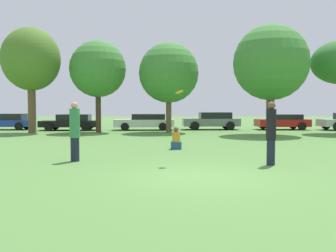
{
  "coord_description": "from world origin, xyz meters",
  "views": [
    {
      "loc": [
        -0.85,
        -9.27,
        1.77
      ],
      "look_at": [
        -0.81,
        3.73,
        1.1
      ],
      "focal_mm": 39.27,
      "sensor_mm": 36.0,
      "label": 1
    }
  ],
  "objects_px": {
    "bystander_sitting": "(175,140)",
    "tree_0": "(29,60)",
    "parked_car_black": "(70,122)",
    "parked_car_white": "(144,122)",
    "person_catcher": "(270,132)",
    "person_thrower": "(73,131)",
    "parked_car_blue": "(7,121)",
    "tree_2": "(167,73)",
    "frisbee": "(178,92)",
    "tree_3": "(269,63)",
    "parked_car_grey": "(211,120)",
    "tree_1": "(97,69)",
    "parked_car_red": "(281,122)"
  },
  "relations": [
    {
      "from": "frisbee",
      "to": "parked_car_black",
      "type": "height_order",
      "value": "frisbee"
    },
    {
      "from": "person_catcher",
      "to": "parked_car_black",
      "type": "distance_m",
      "value": 19.97
    },
    {
      "from": "person_catcher",
      "to": "parked_car_black",
      "type": "height_order",
      "value": "person_catcher"
    },
    {
      "from": "bystander_sitting",
      "to": "person_thrower",
      "type": "bearing_deg",
      "value": -134.35
    },
    {
      "from": "parked_car_white",
      "to": "bystander_sitting",
      "type": "bearing_deg",
      "value": 96.74
    },
    {
      "from": "frisbee",
      "to": "parked_car_white",
      "type": "distance_m",
      "value": 17.16
    },
    {
      "from": "tree_0",
      "to": "parked_car_white",
      "type": "height_order",
      "value": "tree_0"
    },
    {
      "from": "tree_1",
      "to": "parked_car_blue",
      "type": "distance_m",
      "value": 9.1
    },
    {
      "from": "frisbee",
      "to": "tree_2",
      "type": "xyz_separation_m",
      "value": [
        -0.3,
        14.28,
        1.89
      ]
    },
    {
      "from": "tree_3",
      "to": "parked_car_grey",
      "type": "distance_m",
      "value": 7.43
    },
    {
      "from": "tree_0",
      "to": "tree_2",
      "type": "bearing_deg",
      "value": 3.9
    },
    {
      "from": "frisbee",
      "to": "tree_3",
      "type": "distance_m",
      "value": 13.63
    },
    {
      "from": "bystander_sitting",
      "to": "tree_1",
      "type": "xyz_separation_m",
      "value": [
        -5.2,
        10.23,
        4.0
      ]
    },
    {
      "from": "parked_car_black",
      "to": "parked_car_grey",
      "type": "height_order",
      "value": "parked_car_grey"
    },
    {
      "from": "parked_car_white",
      "to": "tree_0",
      "type": "bearing_deg",
      "value": 21.31
    },
    {
      "from": "person_catcher",
      "to": "frisbee",
      "type": "bearing_deg",
      "value": 2.17
    },
    {
      "from": "person_catcher",
      "to": "parked_car_white",
      "type": "xyz_separation_m",
      "value": [
        -4.9,
        17.21,
        -0.36
      ]
    },
    {
      "from": "parked_car_blue",
      "to": "parked_car_white",
      "type": "bearing_deg",
      "value": 175.25
    },
    {
      "from": "tree_3",
      "to": "tree_0",
      "type": "bearing_deg",
      "value": 173.86
    },
    {
      "from": "person_catcher",
      "to": "parked_car_white",
      "type": "height_order",
      "value": "person_catcher"
    },
    {
      "from": "parked_car_black",
      "to": "tree_3",
      "type": "bearing_deg",
      "value": 158.65
    },
    {
      "from": "tree_2",
      "to": "parked_car_red",
      "type": "height_order",
      "value": "tree_2"
    },
    {
      "from": "tree_3",
      "to": "parked_car_black",
      "type": "xyz_separation_m",
      "value": [
        -13.92,
        4.75,
        -3.91
      ]
    },
    {
      "from": "parked_car_black",
      "to": "parked_car_white",
      "type": "bearing_deg",
      "value": -179.85
    },
    {
      "from": "frisbee",
      "to": "parked_car_white",
      "type": "height_order",
      "value": "frisbee"
    },
    {
      "from": "tree_0",
      "to": "parked_car_red",
      "type": "height_order",
      "value": "tree_0"
    },
    {
      "from": "tree_1",
      "to": "parked_car_black",
      "type": "bearing_deg",
      "value": 136.04
    },
    {
      "from": "person_thrower",
      "to": "bystander_sitting",
      "type": "bearing_deg",
      "value": 53.07
    },
    {
      "from": "parked_car_blue",
      "to": "parked_car_grey",
      "type": "bearing_deg",
      "value": 178.06
    },
    {
      "from": "bystander_sitting",
      "to": "tree_0",
      "type": "xyz_separation_m",
      "value": [
        -9.62,
        9.63,
        4.58
      ]
    },
    {
      "from": "parked_car_black",
      "to": "parked_car_grey",
      "type": "bearing_deg",
      "value": -178.08
    },
    {
      "from": "person_thrower",
      "to": "parked_car_red",
      "type": "xyz_separation_m",
      "value": [
        12.07,
        16.88,
        -0.36
      ]
    },
    {
      "from": "person_catcher",
      "to": "tree_3",
      "type": "distance_m",
      "value": 13.14
    },
    {
      "from": "tree_1",
      "to": "tree_2",
      "type": "relative_size",
      "value": 1.02
    },
    {
      "from": "parked_car_black",
      "to": "frisbee",
      "type": "bearing_deg",
      "value": 112.45
    },
    {
      "from": "tree_1",
      "to": "parked_car_white",
      "type": "distance_m",
      "value": 5.56
    },
    {
      "from": "bystander_sitting",
      "to": "tree_0",
      "type": "height_order",
      "value": "tree_0"
    },
    {
      "from": "frisbee",
      "to": "parked_car_red",
      "type": "xyz_separation_m",
      "value": [
        8.69,
        17.42,
        -1.6
      ]
    },
    {
      "from": "frisbee",
      "to": "tree_3",
      "type": "xyz_separation_m",
      "value": [
        6.15,
        11.94,
        2.31
      ]
    },
    {
      "from": "bystander_sitting",
      "to": "parked_car_blue",
      "type": "bearing_deg",
      "value": 133.94
    },
    {
      "from": "person_thrower",
      "to": "tree_2",
      "type": "relative_size",
      "value": 0.31
    },
    {
      "from": "bystander_sitting",
      "to": "tree_3",
      "type": "distance_m",
      "value": 10.88
    },
    {
      "from": "bystander_sitting",
      "to": "tree_2",
      "type": "height_order",
      "value": "tree_2"
    },
    {
      "from": "bystander_sitting",
      "to": "tree_0",
      "type": "bearing_deg",
      "value": 134.95
    },
    {
      "from": "tree_0",
      "to": "parked_car_black",
      "type": "relative_size",
      "value": 1.62
    },
    {
      "from": "parked_car_black",
      "to": "parked_car_grey",
      "type": "relative_size",
      "value": 0.99
    },
    {
      "from": "parked_car_black",
      "to": "parked_car_white",
      "type": "relative_size",
      "value": 0.95
    },
    {
      "from": "tree_0",
      "to": "tree_2",
      "type": "relative_size",
      "value": 1.15
    },
    {
      "from": "tree_3",
      "to": "frisbee",
      "type": "bearing_deg",
      "value": -117.24
    },
    {
      "from": "person_thrower",
      "to": "parked_car_white",
      "type": "bearing_deg",
      "value": 92.98
    }
  ]
}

